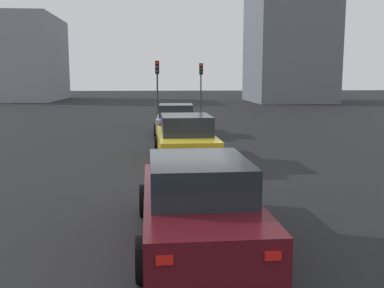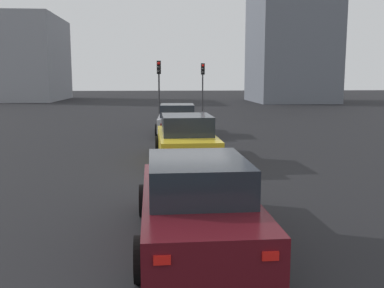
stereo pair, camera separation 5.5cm
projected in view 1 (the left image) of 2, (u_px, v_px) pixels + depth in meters
name	position (u px, v px, depth m)	size (l,w,h in m)	color
ground_plane	(185.00, 172.00, 13.31)	(160.00, 160.00, 0.20)	black
car_silver_lead	(176.00, 119.00, 21.44)	(4.37, 2.15, 1.46)	#A8AAB2
car_yellow_second	(185.00, 139.00, 14.52)	(4.74, 2.08, 1.53)	gold
car_maroon_third	(197.00, 201.00, 7.30)	(4.70, 2.04, 1.46)	#510F16
traffic_light_near_left	(201.00, 77.00, 35.66)	(0.32, 0.30, 3.86)	#2D2D30
traffic_light_near_right	(157.00, 77.00, 30.42)	(0.32, 0.28, 3.87)	#2D2D30
building_facade_left	(289.00, 41.00, 49.37)	(10.30, 8.38, 13.53)	slate
building_facade_center	(30.00, 59.00, 53.11)	(12.69, 6.78, 9.90)	gray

